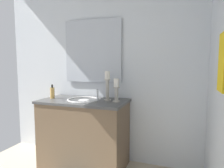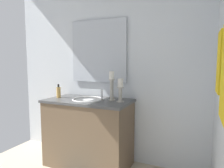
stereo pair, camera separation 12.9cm
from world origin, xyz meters
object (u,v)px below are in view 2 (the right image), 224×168
object	(u,v)px
candle_holder_short	(112,85)
towel_near_vanity	(221,62)
mirror	(98,51)
sink_basin	(88,103)
soap_bottle	(59,92)
candle_holder_tall	(120,90)
vanity_cabinet	(89,132)

from	to	relation	value
candle_holder_short	towel_near_vanity	bearing A→B (deg)	49.63
mirror	candle_holder_short	world-z (taller)	mirror
candle_holder_short	towel_near_vanity	world-z (taller)	towel_near_vanity
towel_near_vanity	sink_basin	bearing A→B (deg)	-121.65
candle_holder_short	soap_bottle	size ratio (longest dim) A/B	1.98
candle_holder_tall	soap_bottle	xyz separation A→B (m)	(0.05, -0.86, -0.07)
mirror	candle_holder_tall	distance (m)	0.68
sink_basin	candle_holder_short	bearing A→B (deg)	104.42
mirror	candle_holder_tall	xyz separation A→B (m)	(0.26, 0.43, -0.47)
candle_holder_tall	soap_bottle	bearing A→B (deg)	-86.88
towel_near_vanity	soap_bottle	bearing A→B (deg)	-114.36
vanity_cabinet	towel_near_vanity	xyz separation A→B (m)	(0.85, 1.37, 0.88)
candle_holder_short	soap_bottle	distance (m)	0.75
candle_holder_short	towel_near_vanity	distance (m)	1.45
sink_basin	soap_bottle	size ratio (longest dim) A/B	2.23
soap_bottle	candle_holder_short	bearing A→B (deg)	97.82
soap_bottle	vanity_cabinet	bearing A→B (deg)	93.35
towel_near_vanity	candle_holder_tall	bearing A→B (deg)	-132.44
candle_holder_short	mirror	bearing A→B (deg)	-125.23
candle_holder_tall	candle_holder_short	distance (m)	0.15
towel_near_vanity	candle_holder_short	bearing A→B (deg)	-130.37
candle_holder_short	towel_near_vanity	size ratio (longest dim) A/B	1.02
vanity_cabinet	sink_basin	distance (m)	0.39
soap_bottle	candle_holder_tall	bearing A→B (deg)	93.12
vanity_cabinet	mirror	world-z (taller)	mirror
vanity_cabinet	candle_holder_tall	distance (m)	0.71
sink_basin	candle_holder_short	world-z (taller)	candle_holder_short
vanity_cabinet	candle_holder_short	bearing A→B (deg)	104.37
vanity_cabinet	soap_bottle	distance (m)	0.66
vanity_cabinet	candle_holder_short	xyz separation A→B (m)	(-0.07, 0.29, 0.62)
soap_bottle	mirror	bearing A→B (deg)	124.87
vanity_cabinet	mirror	size ratio (longest dim) A/B	1.31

